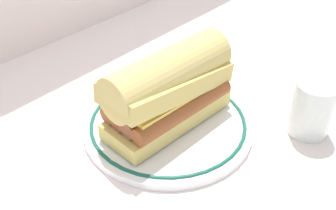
% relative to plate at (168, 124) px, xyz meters
% --- Properties ---
extents(ground_plane, '(1.50, 1.50, 0.00)m').
position_rel_plate_xyz_m(ground_plane, '(0.03, -0.02, -0.01)').
color(ground_plane, white).
extents(plate, '(0.27, 0.27, 0.01)m').
position_rel_plate_xyz_m(plate, '(0.00, 0.00, 0.00)').
color(plate, white).
rests_on(plate, ground_plane).
extents(sausage_sandwich, '(0.21, 0.11, 0.12)m').
position_rel_plate_xyz_m(sausage_sandwich, '(-0.00, 0.00, 0.07)').
color(sausage_sandwich, '#D3BC66').
rests_on(sausage_sandwich, plate).
extents(drinking_glass, '(0.06, 0.06, 0.09)m').
position_rel_plate_xyz_m(drinking_glass, '(0.14, -0.17, 0.03)').
color(drinking_glass, silver).
rests_on(drinking_glass, ground_plane).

